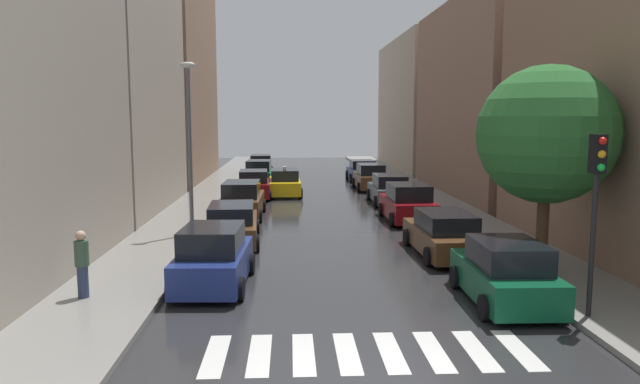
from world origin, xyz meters
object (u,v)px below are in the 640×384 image
parked_car_right_second (444,235)px  parked_car_right_sixth (362,171)px  parked_car_right_fifth (370,177)px  parked_car_right_nearest (505,274)px  parked_car_right_fourth (389,190)px  parked_car_left_sixth (261,166)px  parked_car_right_third (408,204)px  traffic_light_right_corner (596,185)px  parked_car_left_second (232,225)px  parked_car_left_nearest (213,259)px  lamp_post_left (190,136)px  parked_car_left_fourth (254,185)px  parked_car_left_fifth (259,174)px  pedestrian_near_tree (82,262)px  parked_car_left_third (242,201)px  street_tree_right (547,135)px  taxi_midroad (285,183)px

parked_car_right_second → parked_car_right_sixth: bearing=-1.7°
parked_car_right_second → parked_car_right_fifth: size_ratio=1.06×
parked_car_right_fifth → parked_car_right_nearest: bearing=-179.8°
parked_car_right_fourth → parked_car_left_sixth: bearing=27.0°
parked_car_right_third → traffic_light_right_corner: traffic_light_right_corner is taller
parked_car_left_sixth → parked_car_right_nearest: bearing=-168.4°
parked_car_right_nearest → traffic_light_right_corner: (1.48, -1.50, 2.50)m
parked_car_right_sixth → parked_car_left_second: bearing=160.1°
parked_car_left_nearest → lamp_post_left: size_ratio=0.61×
parked_car_right_third → parked_car_left_fourth: bearing=41.5°
parked_car_left_fourth → parked_car_right_fourth: bearing=-111.5°
parked_car_left_fifth → parked_car_right_third: (7.63, -14.69, -0.02)m
lamp_post_left → parked_car_right_nearest: bearing=-43.2°
parked_car_left_fourth → pedestrian_near_tree: bearing=168.2°
parked_car_left_fourth → parked_car_right_nearest: size_ratio=1.05×
pedestrian_near_tree → parked_car_right_nearest: bearing=-152.1°
parked_car_right_sixth → parked_car_left_fifth: bearing=111.0°
parked_car_right_nearest → parked_car_right_fifth: size_ratio=0.91×
lamp_post_left → parked_car_left_third: bearing=71.3°
parked_car_left_nearest → parked_car_right_sixth: bearing=-12.9°
parked_car_right_second → parked_car_right_fourth: bearing=-2.2°
lamp_post_left → parked_car_right_fifth: bearing=59.0°
parked_car_left_third → street_tree_right: size_ratio=0.76×
parked_car_left_nearest → parked_car_right_fifth: bearing=-16.2°
parked_car_left_fourth → street_tree_right: (9.82, -17.88, 3.52)m
parked_car_right_nearest → parked_car_left_sixth: bearing=14.4°
parked_car_left_third → taxi_midroad: size_ratio=1.03×
street_tree_right → parked_car_left_sixth: bearing=108.0°
parked_car_left_second → parked_car_right_sixth: parked_car_right_sixth is taller
parked_car_left_second → parked_car_left_fourth: bearing=-3.1°
parked_car_left_fourth → parked_car_left_fifth: (-0.01, 6.40, 0.05)m
parked_car_left_nearest → pedestrian_near_tree: (-3.22, -1.31, 0.26)m
parked_car_right_fourth → lamp_post_left: lamp_post_left is taller
parked_car_right_fifth → traffic_light_right_corner: bearing=-176.6°
parked_car_right_third → street_tree_right: bearing=-168.1°
parked_car_left_nearest → parked_car_left_second: 5.81m
parked_car_left_fifth → traffic_light_right_corner: traffic_light_right_corner is taller
parked_car_left_third → lamp_post_left: bearing=162.1°
pedestrian_near_tree → traffic_light_right_corner: traffic_light_right_corner is taller
parked_car_right_nearest → parked_car_left_fourth: bearing=21.8°
parked_car_left_fifth → parked_car_right_fourth: 11.88m
parked_car_right_sixth → pedestrian_near_tree: bearing=158.8°
taxi_midroad → street_tree_right: (7.98, -19.07, 3.54)m
parked_car_left_sixth → parked_car_right_third: parked_car_left_sixth is taller
parked_car_right_third → parked_car_right_fourth: bearing=-1.9°
parked_car_left_fifth → parked_car_right_fourth: (7.71, -9.04, -0.07)m
parked_car_left_second → parked_car_right_fifth: (7.59, 16.68, 0.07)m
parked_car_right_fifth → parked_car_right_sixth: (0.12, 5.57, -0.06)m
parked_car_left_fifth → parked_car_right_nearest: 28.00m
parked_car_right_nearest → parked_car_right_third: 12.21m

